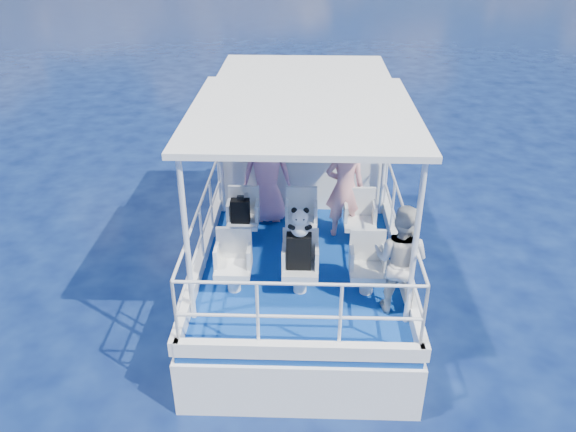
{
  "coord_description": "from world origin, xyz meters",
  "views": [
    {
      "loc": [
        0.04,
        -7.36,
        5.47
      ],
      "look_at": [
        -0.19,
        -0.4,
        1.68
      ],
      "focal_mm": 35.0,
      "sensor_mm": 36.0,
      "label": 1
    }
  ],
  "objects_px": {
    "passenger_port_fwd": "(267,175)",
    "panda": "(300,222)",
    "passenger_stbd_aft": "(400,260)",
    "backpack_center": "(299,251)"
  },
  "relations": [
    {
      "from": "passenger_port_fwd",
      "to": "panda",
      "type": "relative_size",
      "value": 4.02
    },
    {
      "from": "backpack_center",
      "to": "passenger_port_fwd",
      "type": "bearing_deg",
      "value": 105.39
    },
    {
      "from": "passenger_stbd_aft",
      "to": "backpack_center",
      "type": "height_order",
      "value": "passenger_stbd_aft"
    },
    {
      "from": "passenger_port_fwd",
      "to": "passenger_stbd_aft",
      "type": "height_order",
      "value": "passenger_port_fwd"
    },
    {
      "from": "passenger_port_fwd",
      "to": "backpack_center",
      "type": "height_order",
      "value": "passenger_port_fwd"
    },
    {
      "from": "backpack_center",
      "to": "panda",
      "type": "xyz_separation_m",
      "value": [
        0.01,
        -0.01,
        0.45
      ]
    },
    {
      "from": "passenger_stbd_aft",
      "to": "backpack_center",
      "type": "relative_size",
      "value": 3.05
    },
    {
      "from": "passenger_stbd_aft",
      "to": "panda",
      "type": "relative_size",
      "value": 3.74
    },
    {
      "from": "passenger_port_fwd",
      "to": "panda",
      "type": "xyz_separation_m",
      "value": [
        0.56,
        -2.02,
        0.27
      ]
    },
    {
      "from": "passenger_port_fwd",
      "to": "panda",
      "type": "distance_m",
      "value": 2.11
    }
  ]
}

